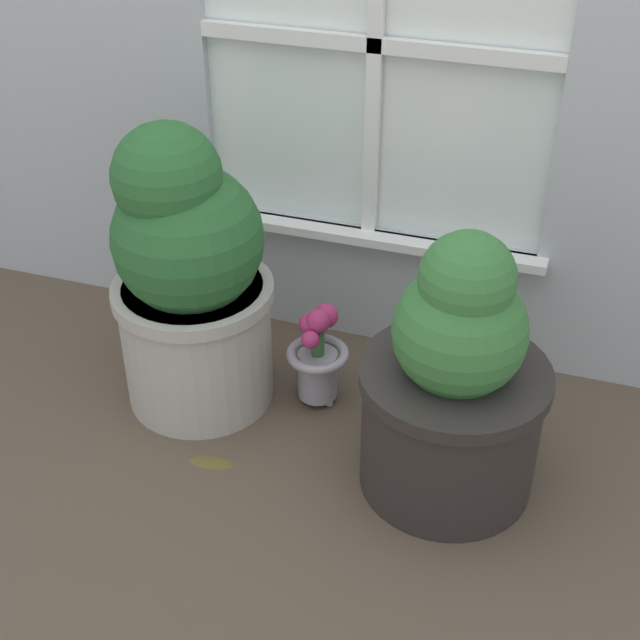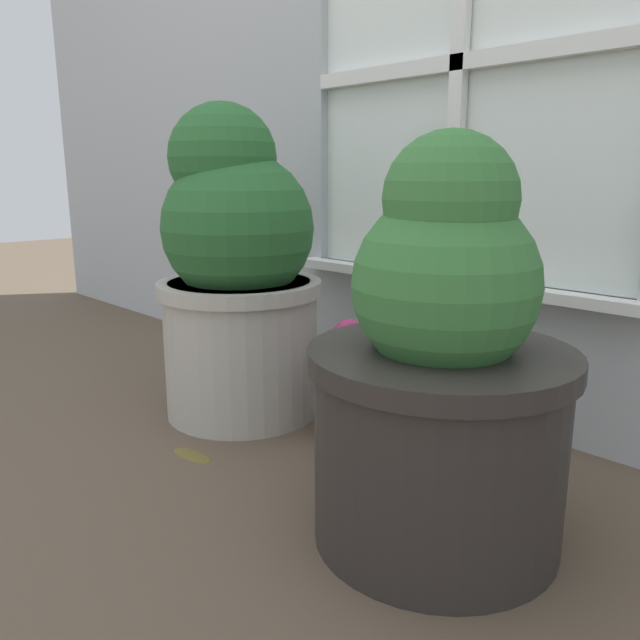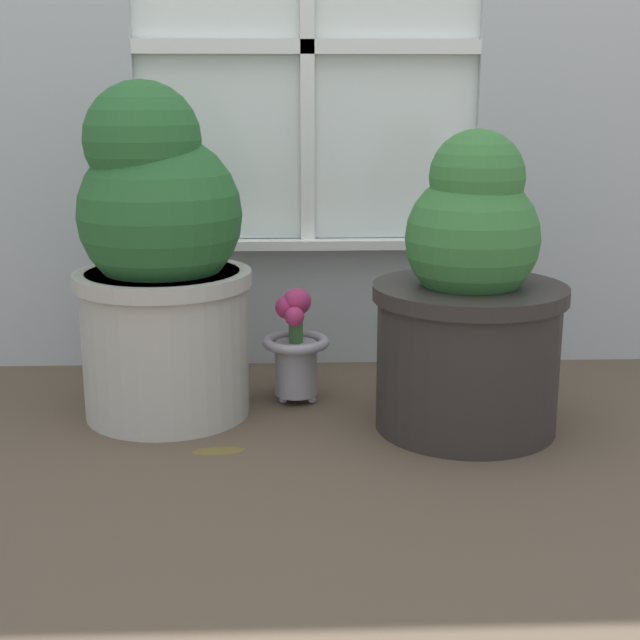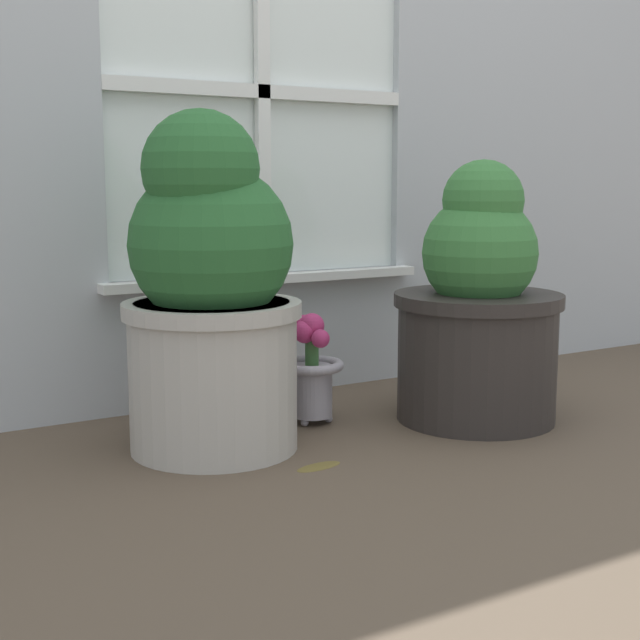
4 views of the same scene
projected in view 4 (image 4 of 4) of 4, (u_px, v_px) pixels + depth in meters
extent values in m
plane|color=brown|center=(403.00, 455.00, 1.95)|extent=(10.00, 10.00, 0.00)
cube|color=#B2B7BC|center=(262.00, 334.00, 2.48)|extent=(0.88, 0.05, 0.34)
cube|color=white|center=(258.00, 92.00, 2.39)|extent=(0.88, 0.02, 0.97)
cube|color=white|center=(262.00, 92.00, 2.37)|extent=(0.04, 0.02, 0.97)
cube|color=white|center=(262.00, 92.00, 2.37)|extent=(0.88, 0.02, 0.04)
cube|color=white|center=(269.00, 279.00, 2.42)|extent=(0.94, 0.06, 0.02)
cylinder|color=#B7B2A8|center=(213.00, 376.00, 1.97)|extent=(0.37, 0.37, 0.33)
cylinder|color=#B7B2A8|center=(212.00, 309.00, 1.95)|extent=(0.39, 0.39, 0.03)
cylinder|color=#38281E|center=(212.00, 304.00, 1.95)|extent=(0.34, 0.34, 0.01)
sphere|color=#28602D|center=(211.00, 244.00, 1.93)|extent=(0.36, 0.36, 0.36)
sphere|color=#28602D|center=(201.00, 169.00, 1.87)|extent=(0.25, 0.25, 0.25)
ellipsoid|color=#28602D|center=(171.00, 256.00, 1.85)|extent=(0.09, 0.23, 0.24)
cylinder|color=#2D2826|center=(477.00, 357.00, 2.22)|extent=(0.39, 0.39, 0.32)
cylinder|color=#2D2826|center=(478.00, 300.00, 2.20)|extent=(0.42, 0.42, 0.03)
cylinder|color=#38281E|center=(478.00, 295.00, 2.19)|extent=(0.36, 0.36, 0.01)
sphere|color=#387538|center=(480.00, 253.00, 2.18)|extent=(0.28, 0.28, 0.28)
sphere|color=#387538|center=(483.00, 201.00, 2.16)|extent=(0.20, 0.20, 0.20)
ellipsoid|color=#387538|center=(508.00, 258.00, 2.22)|extent=(0.05, 0.14, 0.17)
sphere|color=#99939E|center=(305.00, 416.00, 2.24)|extent=(0.02, 0.02, 0.02)
sphere|color=#99939E|center=(305.00, 422.00, 2.17)|extent=(0.02, 0.02, 0.02)
sphere|color=#99939E|center=(327.00, 419.00, 2.21)|extent=(0.02, 0.02, 0.02)
cylinder|color=#99939E|center=(312.00, 391.00, 2.20)|extent=(0.10, 0.10, 0.13)
torus|color=#99939E|center=(312.00, 365.00, 2.19)|extent=(0.16, 0.16, 0.02)
cylinder|color=#386633|center=(312.00, 351.00, 2.18)|extent=(0.03, 0.03, 0.07)
sphere|color=#B22D66|center=(312.00, 326.00, 2.17)|extent=(0.06, 0.06, 0.06)
sphere|color=#B22D66|center=(305.00, 327.00, 2.21)|extent=(0.06, 0.06, 0.06)
sphere|color=#B22D66|center=(305.00, 332.00, 2.16)|extent=(0.06, 0.06, 0.06)
sphere|color=#B22D66|center=(320.00, 339.00, 2.13)|extent=(0.04, 0.04, 0.04)
ellipsoid|color=brown|center=(319.00, 465.00, 1.87)|extent=(0.11, 0.06, 0.01)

